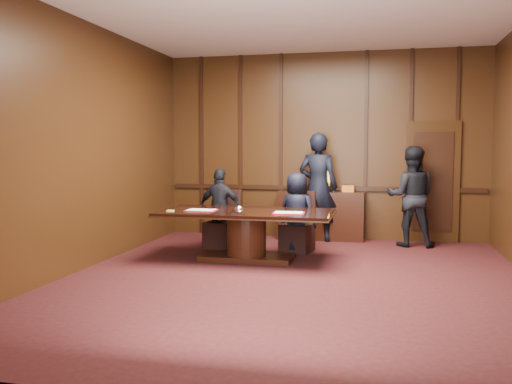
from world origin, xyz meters
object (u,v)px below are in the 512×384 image
(conference_table, at_px, (246,227))
(witness_right, at_px, (411,196))
(signatory_right, at_px, (297,212))
(signatory_left, at_px, (220,209))
(witness_left, at_px, (318,187))
(sideboard, at_px, (321,213))

(conference_table, relative_size, witness_right, 1.50)
(signatory_right, bearing_deg, conference_table, 70.26)
(conference_table, height_order, witness_right, witness_right)
(signatory_left, bearing_deg, witness_left, -134.89)
(sideboard, bearing_deg, witness_right, -12.60)
(witness_right, bearing_deg, sideboard, -11.99)
(signatory_left, distance_m, signatory_right, 1.30)
(conference_table, height_order, witness_left, witness_left)
(signatory_left, relative_size, witness_right, 0.79)
(signatory_left, bearing_deg, witness_right, -155.69)
(signatory_left, bearing_deg, conference_table, 135.78)
(sideboard, relative_size, conference_table, 0.61)
(signatory_right, xyz_separation_m, witness_left, (0.21, 1.20, 0.34))
(signatory_left, xyz_separation_m, signatory_right, (1.30, 0.00, -0.03))
(signatory_right, distance_m, witness_right, 2.12)
(witness_left, bearing_deg, signatory_right, 88.97)
(sideboard, bearing_deg, conference_table, -112.61)
(conference_table, xyz_separation_m, signatory_right, (0.65, 0.80, 0.15))
(sideboard, relative_size, signatory_left, 1.17)
(signatory_left, xyz_separation_m, witness_left, (1.51, 1.20, 0.31))
(conference_table, distance_m, witness_right, 3.10)
(signatory_right, bearing_deg, sideboard, -81.05)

